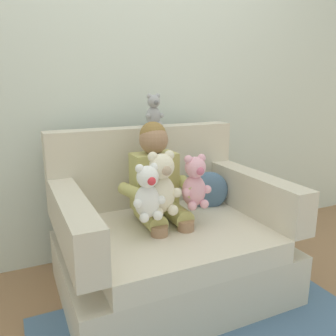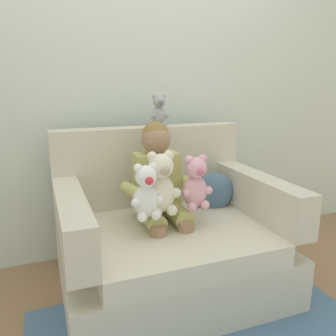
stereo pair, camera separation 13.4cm
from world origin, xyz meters
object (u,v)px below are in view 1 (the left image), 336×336
object	(u,v)px
plush_grey_on_backrest	(154,111)
throw_pillow	(209,191)
armchair	(167,240)
plush_pink	(195,183)
seated_child	(159,186)
plush_white	(148,193)
plush_cream	(162,185)

from	to	relation	value
plush_grey_on_backrest	throw_pillow	size ratio (longest dim) A/B	0.81
armchair	plush_pink	size ratio (longest dim) A/B	4.10
plush_grey_on_backrest	seated_child	bearing A→B (deg)	-119.78
plush_pink	plush_white	bearing A→B (deg)	-152.64
plush_pink	plush_white	world-z (taller)	plush_pink
plush_pink	plush_white	distance (m)	0.31
plush_grey_on_backrest	plush_cream	bearing A→B (deg)	-119.50
seated_child	plush_white	size ratio (longest dim) A/B	2.80
plush_pink	plush_grey_on_backrest	distance (m)	0.59
seated_child	throw_pillow	world-z (taller)	seated_child
plush_white	plush_cream	world-z (taller)	plush_cream
seated_child	plush_pink	xyz separation A→B (m)	(0.16, -0.14, 0.04)
plush_pink	throw_pillow	xyz separation A→B (m)	(0.24, 0.24, -0.15)
plush_cream	plush_grey_on_backrest	distance (m)	0.61
plush_pink	throw_pillow	world-z (taller)	plush_pink
plush_cream	throw_pillow	distance (m)	0.55
seated_child	plush_grey_on_backrest	size ratio (longest dim) A/B	3.89
armchair	plush_white	bearing A→B (deg)	-139.46
armchair	throw_pillow	size ratio (longest dim) A/B	4.80
plush_cream	plush_grey_on_backrest	bearing A→B (deg)	84.16
plush_white	plush_pink	bearing A→B (deg)	-10.45
armchair	plush_cream	world-z (taller)	armchair
plush_pink	plush_cream	world-z (taller)	plush_cream
armchair	plush_cream	size ratio (longest dim) A/B	3.63
plush_cream	throw_pillow	world-z (taller)	plush_cream
plush_white	throw_pillow	size ratio (longest dim) A/B	1.13
seated_child	plush_grey_on_backrest	bearing A→B (deg)	76.32
plush_grey_on_backrest	plush_white	bearing A→B (deg)	-127.27
plush_white	throw_pillow	xyz separation A→B (m)	(0.55, 0.29, -0.15)
plush_pink	plush_cream	distance (m)	0.21
plush_grey_on_backrest	throw_pillow	xyz separation A→B (m)	(0.29, -0.22, -0.52)
plush_cream	plush_grey_on_backrest	world-z (taller)	plush_grey_on_backrest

